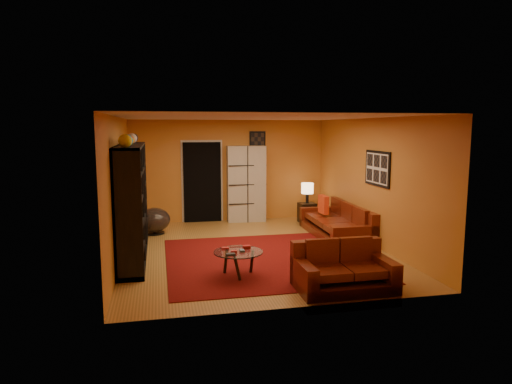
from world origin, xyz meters
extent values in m
plane|color=olive|center=(0.00, 0.00, 0.00)|extent=(6.00, 6.00, 0.00)
plane|color=white|center=(0.00, 0.00, 2.60)|extent=(6.00, 6.00, 0.00)
plane|color=#BF7329|center=(0.00, 3.00, 1.30)|extent=(6.00, 0.00, 6.00)
plane|color=#BF7329|center=(0.00, -3.00, 1.30)|extent=(6.00, 0.00, 6.00)
plane|color=#BF7329|center=(-2.50, 0.00, 1.30)|extent=(0.00, 6.00, 6.00)
plane|color=#BF7329|center=(2.50, 0.00, 1.30)|extent=(0.00, 6.00, 6.00)
cube|color=#500909|center=(0.10, -0.70, 0.01)|extent=(3.60, 3.60, 0.01)
cube|color=black|center=(-0.70, 2.96, 1.02)|extent=(0.95, 0.10, 2.04)
cube|color=black|center=(2.48, -0.30, 1.60)|extent=(0.03, 1.00, 0.70)
cube|color=black|center=(0.75, 2.98, 2.05)|extent=(0.42, 0.03, 0.52)
cube|color=black|center=(-2.27, 0.00, 1.05)|extent=(0.45, 3.00, 2.10)
imported|color=black|center=(-2.23, -0.07, 1.01)|extent=(1.00, 0.13, 0.58)
cube|color=#53160B|center=(2.05, 0.75, 0.16)|extent=(1.05, 2.43, 0.32)
cube|color=#53160B|center=(2.45, 0.74, 0.42)|extent=(0.25, 2.40, 0.85)
cube|color=#53160B|center=(2.02, -0.36, 0.31)|extent=(0.99, 0.21, 0.62)
cube|color=#53160B|center=(2.08, 1.86, 0.31)|extent=(0.99, 0.21, 0.62)
cube|color=#53160B|center=(1.99, 0.08, 0.47)|extent=(0.78, 0.68, 0.12)
cube|color=#53160B|center=(2.01, 0.75, 0.47)|extent=(0.78, 0.68, 0.12)
cube|color=#53160B|center=(2.03, 1.43, 0.47)|extent=(0.78, 0.68, 0.12)
cube|color=#53160B|center=(0.88, -2.50, 0.16)|extent=(1.44, 0.86, 0.32)
cube|color=#53160B|center=(0.88, -2.16, 0.42)|extent=(1.44, 0.18, 0.85)
cube|color=#53160B|center=(1.51, -2.50, 0.31)|extent=(0.18, 0.86, 0.62)
cube|color=#53160B|center=(0.25, -2.50, 0.31)|extent=(0.18, 0.86, 0.62)
cube|color=#53160B|center=(1.15, -2.54, 0.47)|extent=(0.52, 0.64, 0.12)
cube|color=#53160B|center=(0.61, -2.54, 0.47)|extent=(0.52, 0.64, 0.12)
cube|color=#F3431B|center=(1.95, 1.27, 0.63)|extent=(0.12, 0.42, 0.42)
cylinder|color=silver|center=(-0.56, -1.53, 0.40)|extent=(0.81, 0.81, 0.02)
cylinder|color=black|center=(-0.32, -1.46, 0.20)|extent=(0.05, 0.05, 0.38)
cylinder|color=black|center=(-0.74, -1.36, 0.20)|extent=(0.05, 0.05, 0.38)
cylinder|color=black|center=(-0.61, -1.78, 0.20)|extent=(0.05, 0.05, 0.38)
cube|color=#B5B1A7|center=(0.41, 2.80, 0.97)|extent=(1.00, 0.49, 1.95)
cylinder|color=black|center=(-1.92, 1.81, 0.02)|extent=(0.44, 0.44, 0.03)
cylinder|color=black|center=(-1.92, 1.81, 0.10)|extent=(0.06, 0.06, 0.15)
ellipsoid|color=#3C3635|center=(-1.92, 1.81, 0.33)|extent=(0.73, 0.73, 0.55)
cube|color=black|center=(1.90, 2.30, 0.25)|extent=(0.42, 0.42, 0.50)
cylinder|color=black|center=(1.90, 2.30, 0.62)|extent=(0.08, 0.08, 0.25)
cylinder|color=#FFC98C|center=(1.90, 2.30, 0.88)|extent=(0.31, 0.31, 0.27)
camera|label=1|loc=(-1.78, -8.63, 2.41)|focal=32.00mm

